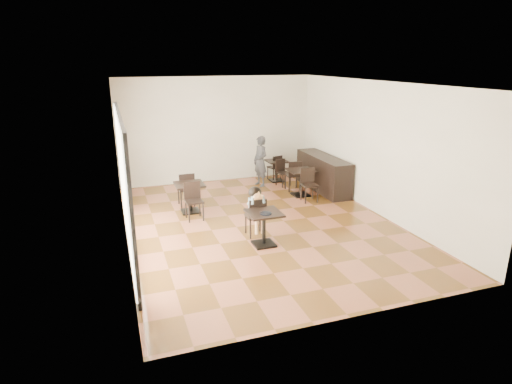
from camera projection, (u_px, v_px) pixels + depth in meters
name	position (u px, v px, depth m)	size (l,w,h in m)	color
floor	(260.00, 224.00, 9.98)	(6.00, 8.00, 0.01)	brown
ceiling	(261.00, 83.00, 9.03)	(6.00, 8.00, 0.01)	white
wall_back	(217.00, 130.00, 13.12)	(6.00, 0.01, 3.20)	silver
wall_front	(358.00, 217.00, 5.90)	(6.00, 0.01, 3.20)	silver
wall_left	(120.00, 168.00, 8.58)	(0.01, 8.00, 3.20)	silver
wall_right	(376.00, 148.00, 10.44)	(0.01, 8.00, 3.20)	silver
storefront_window	(124.00, 184.00, 8.19)	(0.04, 4.50, 2.60)	white
child_table	(264.00, 229.00, 8.76)	(0.68, 0.68, 0.72)	black
child_chair	(255.00, 216.00, 9.24)	(0.39, 0.39, 0.87)	black
child	(255.00, 212.00, 9.20)	(0.39, 0.54, 1.09)	slate
plate	(266.00, 213.00, 8.56)	(0.24, 0.24, 0.01)	black
pizza_slice	(258.00, 196.00, 8.91)	(0.25, 0.19, 0.06)	#D8C86F
adult_patron	(260.00, 161.00, 12.80)	(0.55, 0.36, 1.51)	#36373A
cafe_table_mid	(301.00, 183.00, 11.96)	(0.70, 0.70, 0.74)	black
cafe_table_left	(190.00, 198.00, 10.66)	(0.70, 0.70, 0.74)	black
cafe_table_back	(277.00, 171.00, 13.40)	(0.62, 0.62, 0.66)	black
chair_mid_a	(293.00, 175.00, 12.43)	(0.40, 0.40, 0.89)	black
chair_mid_b	(310.00, 185.00, 11.44)	(0.40, 0.40, 0.89)	black
chair_left_a	(186.00, 189.00, 11.13)	(0.40, 0.40, 0.89)	black
chair_left_b	(194.00, 202.00, 10.14)	(0.40, 0.40, 0.89)	black
chair_back_a	(274.00, 167.00, 13.56)	(0.36, 0.36, 0.79)	black
chair_back_b	(283.00, 173.00, 12.88)	(0.36, 0.36, 0.79)	black
service_counter	(323.00, 173.00, 12.46)	(0.60, 2.40, 1.00)	black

